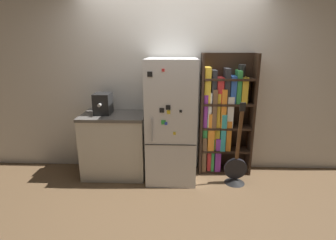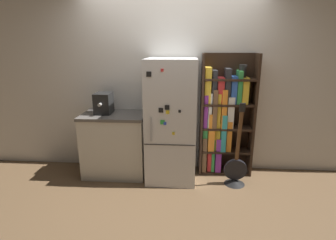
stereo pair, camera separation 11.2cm
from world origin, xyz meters
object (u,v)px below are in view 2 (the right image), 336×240
(refrigerator, at_px, (171,121))
(guitar, at_px, (235,173))
(espresso_machine, at_px, (104,103))
(bookshelf, at_px, (222,117))

(refrigerator, height_order, guitar, refrigerator)
(espresso_machine, distance_m, guitar, 2.03)
(espresso_machine, bearing_deg, bookshelf, 4.69)
(refrigerator, distance_m, bookshelf, 0.74)
(bookshelf, height_order, espresso_machine, bookshelf)
(refrigerator, distance_m, guitar, 1.10)
(espresso_machine, xyz_separation_m, guitar, (1.81, -0.25, -0.87))
(refrigerator, relative_size, espresso_machine, 4.95)
(espresso_machine, relative_size, guitar, 0.29)
(refrigerator, bearing_deg, bookshelf, 17.16)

